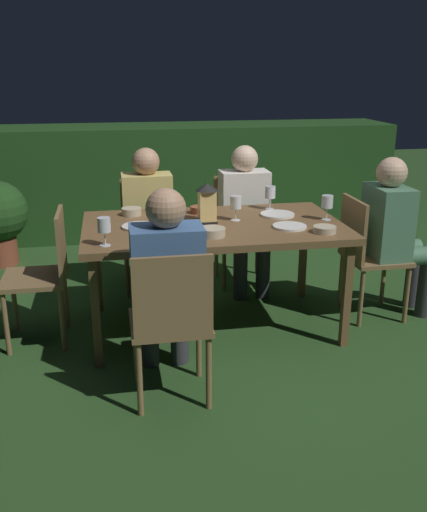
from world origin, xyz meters
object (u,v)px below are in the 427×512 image
object	(u,v)px
wine_glass_d	(270,193)
wine_glass_a	(327,203)
person_in_mustard	(148,216)
chair_side_right_b	(240,224)
wine_glass_b	(104,226)
person_in_green	(395,230)
chair_side_right_a	(147,228)
chair_head_far	(367,252)
green_bottle_on_table	(175,219)
plate_b	(290,226)
bowl_olives	(212,232)
plate_a	(140,226)
chair_head_near	(45,271)
bowl_dip	(325,229)
bowl_bread	(132,211)
person_in_cream	(246,212)
dining_table	(214,232)
person_in_blue	(167,279)
wine_glass_c	(236,204)
bowl_salad	(200,209)
lantern_centerpiece	(207,201)
plate_c	(277,214)
chair_side_left_a	(171,320)

from	to	relation	value
wine_glass_d	wine_glass_a	bearing A→B (deg)	-51.00
person_in_mustard	chair_side_right_b	distance (m)	0.81
person_in_mustard	wine_glass_b	world-z (taller)	person_in_mustard
person_in_green	chair_side_right_a	xyz separation A→B (m)	(-1.68, 0.89, -0.15)
chair_head_far	green_bottle_on_table	distance (m)	1.45
plate_b	bowl_olives	distance (m)	0.54
chair_side_right_b	plate_a	xyz separation A→B (m)	(-0.87, -0.89, 0.26)
chair_head_near	bowl_dip	distance (m)	1.80
person_in_mustard	bowl_bread	xyz separation A→B (m)	(-0.14, -0.36, 0.13)
chair_side_right_b	wine_glass_d	xyz separation A→B (m)	(0.09, -0.56, 0.37)
person_in_cream	bowl_dip	bearing A→B (deg)	-75.44
dining_table	person_in_blue	world-z (taller)	person_in_blue
green_bottle_on_table	wine_glass_b	world-z (taller)	green_bottle_on_table
chair_head_near	wine_glass_c	bearing A→B (deg)	2.91
bowl_olives	wine_glass_b	bearing A→B (deg)	-172.68
chair_side_right_b	green_bottle_on_table	xyz separation A→B (m)	(-0.66, -1.13, 0.36)
person_in_blue	plate_b	bearing A→B (deg)	31.60
wine_glass_d	bowl_bread	distance (m)	1.00
chair_head_far	bowl_salad	distance (m)	1.22
wine_glass_a	wine_glass_d	bearing A→B (deg)	129.00
lantern_centerpiece	bowl_salad	xyz separation A→B (m)	(-0.01, 0.26, -0.12)
person_in_green	wine_glass_d	bearing A→B (deg)	157.77
person_in_blue	plate_c	distance (m)	1.21
person_in_green	plate_b	bearing A→B (deg)	-168.34
chair_side_right_a	wine_glass_b	world-z (taller)	wine_glass_b
bowl_salad	chair_side_left_a	bearing A→B (deg)	-105.77
chair_head_far	plate_a	bearing A→B (deg)	-179.99
wine_glass_b	bowl_salad	world-z (taller)	wine_glass_b
bowl_olives	chair_side_right_a	bearing A→B (deg)	105.69
wine_glass_a	bowl_olives	size ratio (longest dim) A/B	1.06
chair_side_left_a	bowl_salad	distance (m)	1.28
person_in_mustard	lantern_centerpiece	size ratio (longest dim) A/B	4.34
wine_glass_a	plate_b	distance (m)	0.35
green_bottle_on_table	wine_glass_d	world-z (taller)	green_bottle_on_table
dining_table	green_bottle_on_table	size ratio (longest dim) A/B	5.88
person_in_mustard	bowl_olives	bearing A→B (deg)	-71.35
chair_head_far	wine_glass_c	distance (m)	1.01
person_in_blue	plate_b	size ratio (longest dim) A/B	5.23
dining_table	chair_side_left_a	bearing A→B (deg)	-113.31
chair_head_near	chair_head_far	world-z (taller)	same
plate_b	bowl_dip	xyz separation A→B (m)	(0.18, -0.15, 0.01)
plate_a	bowl_bread	distance (m)	0.34
wine_glass_c	green_bottle_on_table	bearing A→B (deg)	-145.91
plate_a	bowl_olives	bearing A→B (deg)	-32.72
chair_side_left_a	bowl_salad	xyz separation A→B (m)	(0.34, 1.20, 0.28)
person_in_green	person_in_mustard	bearing A→B (deg)	157.53
plate_b	wine_glass_d	bearing A→B (deg)	89.08
bowl_olives	plate_b	bearing A→B (deg)	11.28
bowl_salad	chair_side_right_a	bearing A→B (deg)	120.27
bowl_salad	bowl_dip	world-z (taller)	bowl_salad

